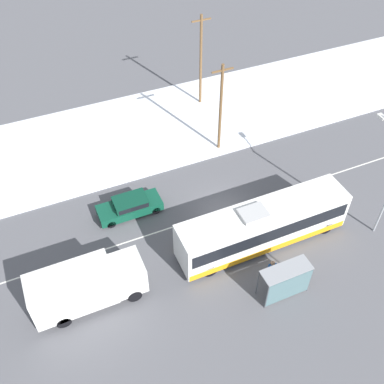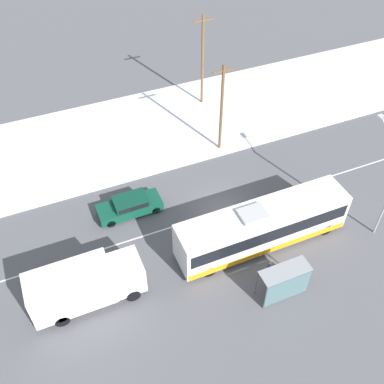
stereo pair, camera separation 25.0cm
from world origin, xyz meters
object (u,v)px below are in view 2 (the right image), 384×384
object	(u,v)px
box_truck	(84,285)
bus_shelter	(286,281)
pedestrian_at_stop	(271,269)
city_bus	(262,226)
sedan_car	(130,205)
utility_pole_roadside	(222,108)
utility_pole_snowlot	(202,60)

from	to	relation	value
box_truck	bus_shelter	bearing A→B (deg)	-21.50
bus_shelter	box_truck	bearing A→B (deg)	158.50
pedestrian_at_stop	bus_shelter	bearing A→B (deg)	-84.34
city_bus	sedan_car	world-z (taller)	city_bus
sedan_car	bus_shelter	world-z (taller)	bus_shelter
utility_pole_roadside	box_truck	bearing A→B (deg)	-143.56
city_bus	utility_pole_roadside	distance (m)	10.88
pedestrian_at_stop	utility_pole_roadside	xyz separation A→B (m)	(2.80, 13.36, 3.09)
city_bus	pedestrian_at_stop	bearing A→B (deg)	-108.35
sedan_car	box_truck	bearing A→B (deg)	52.62
sedan_car	bus_shelter	size ratio (longest dim) A/B	1.49
box_truck	sedan_car	size ratio (longest dim) A/B	1.46
city_bus	pedestrian_at_stop	distance (m)	3.15
box_truck	sedan_car	distance (m)	7.84
city_bus	pedestrian_at_stop	world-z (taller)	city_bus
box_truck	utility_pole_roadside	size ratio (longest dim) A/B	0.86
city_bus	box_truck	size ratio (longest dim) A/B	1.76
pedestrian_at_stop	utility_pole_snowlot	world-z (taller)	utility_pole_snowlot
box_truck	city_bus	bearing A→B (deg)	-0.30
box_truck	utility_pole_snowlot	xyz separation A→B (m)	(15.45, 17.34, 2.81)
bus_shelter	utility_pole_roadside	world-z (taller)	utility_pole_roadside
box_truck	pedestrian_at_stop	bearing A→B (deg)	-14.98
utility_pole_roadside	utility_pole_snowlot	xyz separation A→B (m)	(1.42, 6.99, 0.38)
box_truck	pedestrian_at_stop	world-z (taller)	box_truck
utility_pole_snowlot	sedan_car	bearing A→B (deg)	-133.86
city_bus	pedestrian_at_stop	xyz separation A→B (m)	(-0.98, -2.94, -0.57)
utility_pole_roadside	utility_pole_snowlot	world-z (taller)	utility_pole_snowlot
city_bus	sedan_car	bearing A→B (deg)	140.17
city_bus	utility_pole_snowlot	xyz separation A→B (m)	(3.25, 17.41, 2.90)
box_truck	utility_pole_roadside	world-z (taller)	utility_pole_roadside
bus_shelter	utility_pole_snowlot	size ratio (longest dim) A/B	0.36
box_truck	utility_pole_snowlot	world-z (taller)	utility_pole_snowlot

